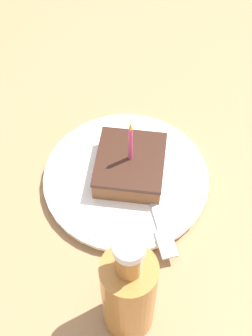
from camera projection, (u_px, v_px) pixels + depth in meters
ground_plane at (130, 186)px, 0.78m from camera, size 2.40×2.40×0.04m
plate at (126, 178)px, 0.75m from camera, size 0.26×0.26×0.02m
cake_slice at (131, 165)px, 0.73m from camera, size 0.11×0.12×0.12m
fork at (156, 209)px, 0.71m from camera, size 0.08×0.19×0.00m
bottle at (129, 293)px, 0.56m from camera, size 0.07×0.07×0.21m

